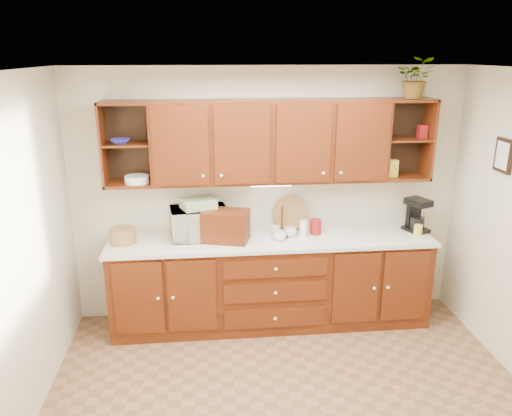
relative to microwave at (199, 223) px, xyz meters
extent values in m
plane|color=white|center=(0.72, -1.55, 1.51)|extent=(4.00, 4.00, 0.00)
plane|color=beige|center=(0.72, 0.20, 0.21)|extent=(4.00, 0.00, 4.00)
plane|color=beige|center=(-1.28, -1.55, 0.21)|extent=(0.00, 3.50, 3.50)
cube|color=#3C1406|center=(0.72, -0.10, -0.64)|extent=(3.20, 0.60, 0.90)
cube|color=silver|center=(0.72, -0.11, -0.17)|extent=(3.24, 0.64, 0.04)
cube|color=#3C1406|center=(0.72, 0.04, 0.80)|extent=(2.30, 0.33, 0.80)
cube|color=black|center=(-0.66, 0.19, 0.80)|extent=(0.45, 0.02, 0.80)
cube|color=black|center=(2.09, 0.19, 0.80)|extent=(0.45, 0.02, 0.80)
cube|color=#3C1406|center=(-0.66, 0.04, 0.80)|extent=(0.43, 0.30, 0.02)
cube|color=#3C1406|center=(2.09, 0.04, 0.80)|extent=(0.43, 0.30, 0.02)
cube|color=#3C1406|center=(2.09, 0.04, 1.18)|extent=(0.45, 0.33, 0.03)
cube|color=white|center=(0.72, -0.01, 0.38)|extent=(0.40, 0.05, 0.02)
cube|color=black|center=(2.70, -0.65, 0.76)|extent=(0.03, 0.24, 0.30)
cylinder|color=#A57C45|center=(-0.74, -0.08, -0.08)|extent=(0.34, 0.34, 0.15)
imported|color=silver|center=(0.00, 0.00, 0.00)|extent=(0.60, 0.44, 0.31)
cube|color=#DCDB67|center=(0.00, 0.00, 0.20)|extent=(0.38, 0.33, 0.10)
cylinder|color=black|center=(0.02, -0.08, 0.00)|extent=(0.08, 0.08, 0.30)
cylinder|color=#A57C45|center=(0.94, 0.14, -0.14)|extent=(0.38, 0.17, 0.36)
cube|color=#3C1406|center=(0.26, -0.12, 0.00)|extent=(0.50, 0.39, 0.31)
cylinder|color=#3C1406|center=(0.82, -0.09, 0.01)|extent=(0.03, 0.03, 0.33)
cylinder|color=#3C1406|center=(0.82, -0.09, -0.14)|extent=(0.13, 0.13, 0.02)
imported|color=white|center=(0.91, -0.07, -0.11)|extent=(0.14, 0.14, 0.10)
imported|color=white|center=(0.77, -0.02, -0.11)|extent=(0.14, 0.14, 0.10)
imported|color=white|center=(0.79, -0.17, -0.11)|extent=(0.14, 0.14, 0.10)
cylinder|color=maroon|center=(1.18, -0.02, -0.08)|extent=(0.15, 0.15, 0.15)
cylinder|color=white|center=(1.04, -0.08, -0.07)|extent=(0.09, 0.09, 0.16)
cylinder|color=gold|center=(2.21, -0.16, -0.10)|extent=(0.09, 0.09, 0.11)
cube|color=black|center=(2.24, -0.04, -0.13)|extent=(0.26, 0.29, 0.04)
cube|color=black|center=(2.24, 0.05, 0.01)|extent=(0.17, 0.11, 0.30)
cube|color=black|center=(2.24, -0.04, 0.16)|extent=(0.26, 0.29, 0.06)
cylinder|color=black|center=(2.24, -0.06, -0.06)|extent=(0.18, 0.18, 0.13)
imported|color=#282895|center=(-0.70, 0.00, 0.83)|extent=(0.20, 0.20, 0.05)
cylinder|color=white|center=(-0.57, 0.00, 0.46)|extent=(0.24, 0.24, 0.07)
cube|color=gold|center=(1.95, 0.01, 0.51)|extent=(0.11, 0.09, 0.17)
cube|color=maroon|center=(2.24, 0.03, 0.87)|extent=(0.09, 0.08, 0.13)
imported|color=#999999|center=(2.10, -0.02, 1.39)|extent=(0.44, 0.42, 0.39)
camera|label=1|loc=(0.09, -4.73, 1.63)|focal=35.00mm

